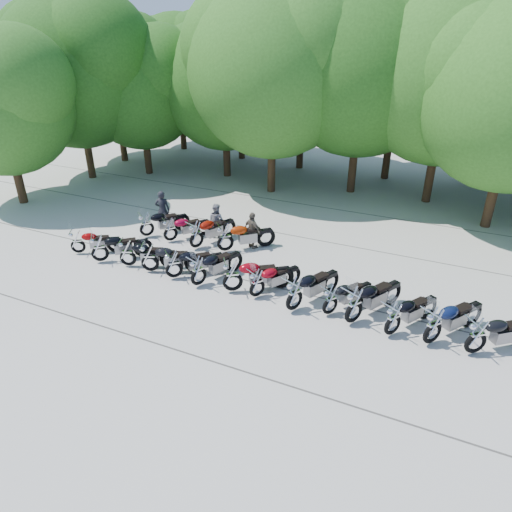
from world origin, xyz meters
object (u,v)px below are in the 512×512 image
at_px(motorcycle_8, 294,293).
at_px(motorcycle_16, 196,234).
at_px(motorcycle_5, 198,270).
at_px(motorcycle_1, 99,247).
at_px(motorcycle_11, 394,318).
at_px(rider_2, 252,231).
at_px(motorcycle_0, 77,241).
at_px(motorcycle_10, 354,304).
at_px(motorcycle_9, 330,299).
at_px(motorcycle_7, 257,282).
at_px(motorcycle_12, 434,325).
at_px(rider_0, 163,210).
at_px(rider_1, 216,221).
at_px(motorcycle_15, 170,229).
at_px(motorcycle_6, 233,275).
at_px(motorcycle_4, 174,263).
at_px(motorcycle_3, 150,257).
at_px(motorcycle_17, 225,237).
at_px(motorcycle_14, 146,224).
at_px(motorcycle_13, 477,335).
at_px(motorcycle_2, 127,252).

distance_m(motorcycle_8, motorcycle_16, 6.01).
relative_size(motorcycle_5, motorcycle_16, 0.95).
distance_m(motorcycle_1, motorcycle_11, 11.33).
height_order(motorcycle_8, rider_2, rider_2).
distance_m(motorcycle_0, motorcycle_10, 11.46).
distance_m(motorcycle_9, motorcycle_16, 6.94).
distance_m(motorcycle_1, motorcycle_7, 6.73).
height_order(motorcycle_12, rider_0, rider_0).
relative_size(rider_0, rider_1, 1.16).
height_order(motorcycle_10, motorcycle_15, motorcycle_10).
distance_m(motorcycle_9, motorcycle_10, 0.83).
bearing_deg(motorcycle_6, motorcycle_9, -124.49).
distance_m(motorcycle_0, rider_2, 7.17).
bearing_deg(motorcycle_4, motorcycle_3, 42.02).
bearing_deg(motorcycle_10, rider_0, 7.39).
distance_m(motorcycle_10, rider_2, 6.37).
distance_m(motorcycle_1, motorcycle_9, 9.31).
distance_m(motorcycle_10, motorcycle_15, 9.11).
xyz_separation_m(motorcycle_0, motorcycle_17, (5.40, 2.70, 0.12)).
height_order(motorcycle_8, motorcycle_16, motorcycle_8).
relative_size(motorcycle_11, rider_2, 1.46).
xyz_separation_m(motorcycle_10, motorcycle_14, (-9.94, 2.67, -0.08)).
height_order(motorcycle_7, motorcycle_13, motorcycle_13).
relative_size(motorcycle_2, rider_0, 1.22).
bearing_deg(rider_1, rider_2, -175.89).
xyz_separation_m(motorcycle_0, motorcycle_6, (7.16, -0.02, 0.12)).
bearing_deg(motorcycle_15, motorcycle_12, -156.79).
distance_m(motorcycle_6, motorcycle_15, 5.11).
height_order(motorcycle_5, motorcycle_7, motorcycle_5).
relative_size(motorcycle_3, motorcycle_6, 0.94).
height_order(motorcycle_2, motorcycle_10, motorcycle_10).
xyz_separation_m(motorcycle_13, rider_0, (-13.31, 3.79, 0.24)).
bearing_deg(motorcycle_16, motorcycle_3, 99.09).
xyz_separation_m(motorcycle_15, motorcycle_16, (1.39, -0.12, 0.08)).
bearing_deg(motorcycle_13, motorcycle_14, 39.22).
xyz_separation_m(motorcycle_3, rider_0, (-1.98, 3.68, 0.26)).
relative_size(motorcycle_0, motorcycle_8, 0.83).
relative_size(motorcycle_2, motorcycle_9, 1.06).
bearing_deg(motorcycle_2, motorcycle_13, -112.08).
relative_size(motorcycle_11, motorcycle_12, 0.93).
bearing_deg(motorcycle_3, motorcycle_6, -114.09).
xyz_separation_m(motorcycle_6, motorcycle_15, (-4.40, 2.61, -0.09)).
relative_size(motorcycle_1, motorcycle_4, 1.02).
bearing_deg(motorcycle_6, motorcycle_11, -127.82).
height_order(motorcycle_8, motorcycle_12, motorcycle_12).
distance_m(motorcycle_16, motorcycle_17, 1.27).
distance_m(motorcycle_4, motorcycle_7, 3.33).
relative_size(motorcycle_15, rider_0, 1.18).
distance_m(motorcycle_0, motorcycle_4, 4.75).
xyz_separation_m(motorcycle_2, motorcycle_13, (12.38, -0.11, 0.04)).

